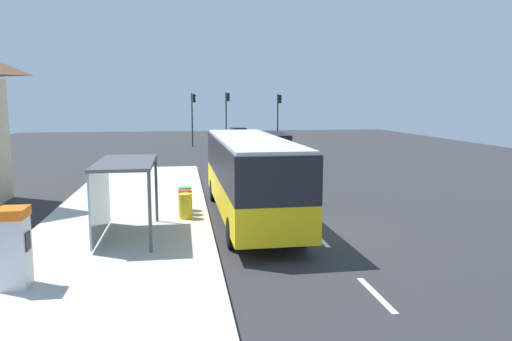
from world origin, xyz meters
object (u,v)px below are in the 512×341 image
bus_shelter (116,179)px  traffic_light_median (227,111)px  sedan_near (238,134)px  recycling_bin_red (185,202)px  bus (249,173)px  traffic_light_far_side (193,112)px  ticket_machine (14,247)px  white_van (272,146)px  traffic_light_near_side (279,112)px  recycling_bin_yellow (185,206)px  recycling_bin_green (185,199)px

bus_shelter → traffic_light_median: bearing=78.9°
sedan_near → traffic_light_median: traffic_light_median is taller
recycling_bin_red → bus: bearing=-11.0°
sedan_near → traffic_light_far_side: bearing=-126.7°
ticket_machine → white_van: bearing=65.4°
sedan_near → recycling_bin_red: (-6.50, -38.07, -0.14)m
ticket_machine → traffic_light_median: size_ratio=0.35×
sedan_near → traffic_light_far_side: 9.46m
white_van → traffic_light_near_side: bearing=77.1°
white_van → traffic_light_near_side: size_ratio=1.00×
white_van → sedan_near: size_ratio=1.18×
recycling_bin_yellow → traffic_light_median: 32.78m
white_van → recycling_bin_red: size_ratio=5.57×
bus → recycling_bin_red: size_ratio=11.62×
recycling_bin_green → sedan_near: bearing=80.1°
recycling_bin_red → bus_shelter: size_ratio=0.24×
sedan_near → traffic_light_near_side: bearing=-68.3°
recycling_bin_green → traffic_light_near_side: (9.70, 29.32, 2.85)m
recycling_bin_red → recycling_bin_green: (0.00, 0.70, 0.00)m
recycling_bin_green → recycling_bin_red: bearing=-90.0°
ticket_machine → recycling_bin_yellow: ticket_machine is taller
recycling_bin_red → traffic_light_far_side: size_ratio=0.18×
ticket_machine → recycling_bin_yellow: size_ratio=2.04×
recycling_bin_green → traffic_light_median: traffic_light_median is taller
bus → ticket_machine: bus is taller
traffic_light_median → bus_shelter: 35.26m
white_van → traffic_light_median: 16.20m
bus → sedan_near: bearing=84.1°
white_van → traffic_light_near_side: 14.87m
white_van → ticket_machine: size_ratio=2.73×
recycling_bin_red → recycling_bin_green: same height
recycling_bin_red → recycling_bin_green: size_ratio=1.00×
traffic_light_near_side → bus_shelter: bearing=-109.9°
recycling_bin_yellow → traffic_light_far_side: traffic_light_far_side is taller
sedan_near → bus_shelter: 41.95m
recycling_bin_yellow → recycling_bin_green: (0.00, 1.40, 0.00)m
recycling_bin_yellow → ticket_machine: bearing=-122.2°
traffic_light_near_side → sedan_near: bearing=111.7°
ticket_machine → bus_shelter: 4.70m
bus → traffic_light_far_side: traffic_light_far_side is taller
traffic_light_near_side → recycling_bin_yellow: bearing=-107.5°
traffic_light_median → traffic_light_near_side: bearing=-17.4°
traffic_light_near_side → bus_shelter: 35.07m
sedan_near → ticket_machine: bearing=-103.1°
ticket_machine → recycling_bin_red: (4.07, 7.16, -0.52)m
traffic_light_median → white_van: bearing=-83.5°
recycling_bin_red → traffic_light_median: 32.09m
traffic_light_near_side → traffic_light_median: traffic_light_median is taller
ticket_machine → traffic_light_far_side: bearing=82.3°
white_van → recycling_bin_yellow: (-6.40, -16.38, -0.69)m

